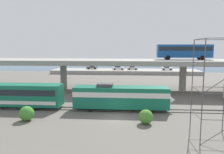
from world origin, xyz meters
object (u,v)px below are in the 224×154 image
Objects in this scene: train_locomotive at (126,96)px; parked_car_2 at (132,68)px; parked_car_3 at (167,68)px; scaffolding_tower at (215,86)px; transit_bus_on_overpass at (184,51)px; parked_car_1 at (118,68)px; parked_car_0 at (92,67)px.

parked_car_2 is at bearing 87.98° from train_locomotive.
parked_car_2 is at bearing 177.26° from parked_car_3.
parked_car_3 is at bearing 84.76° from scaffolding_tower.
transit_bus_on_overpass reaches higher than parked_car_3.
transit_bus_on_overpass is 27.73m from scaffolding_tower.
scaffolding_tower is at bearing -77.71° from parked_car_1.
parked_car_0 is at bearing -52.19° from transit_bus_on_overpass.
parked_car_1 is (-16.54, 32.73, -6.93)m from transit_bus_on_overpass.
scaffolding_tower is at bearing -46.54° from train_locomotive.
parked_car_0 is 1.05× the size of parked_car_2.
parked_car_0 is (-23.85, 62.50, -3.49)m from scaffolding_tower.
parked_car_1 is 1.15× the size of parked_car_2.
train_locomotive is 3.62× the size of parked_car_0.
scaffolding_tower is 2.50× the size of parked_car_3.
parked_car_0 is at bearing 110.89° from scaffolding_tower.
scaffolding_tower is 66.99m from parked_car_0.
parked_car_3 is (29.38, -2.29, -0.00)m from parked_car_0.
parked_car_3 is (18.61, 0.18, -0.00)m from parked_car_1.
train_locomotive is at bearing 133.46° from scaffolding_tower.
scaffolding_tower reaches higher than parked_car_0.
scaffolding_tower is (9.39, -9.91, 3.46)m from train_locomotive.
parked_car_3 is (5.53, 60.21, -3.49)m from scaffolding_tower.
train_locomotive is at bearing -92.02° from parked_car_2.
train_locomotive reaches higher than parked_car_3.
scaffolding_tower is at bearing 110.89° from parked_car_0.
parked_car_3 is (14.92, 50.30, -0.03)m from train_locomotive.
parked_car_1 is at bearing -179.45° from parked_car_3.
transit_bus_on_overpass is at bearing 53.54° from train_locomotive.
parked_car_2 is at bearing 8.35° from parked_car_1.
train_locomotive is at bearing -85.79° from parked_car_1.
parked_car_2 is at bearing -71.77° from transit_bus_on_overpass.
parked_car_0 and parked_car_3 have the same top height.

